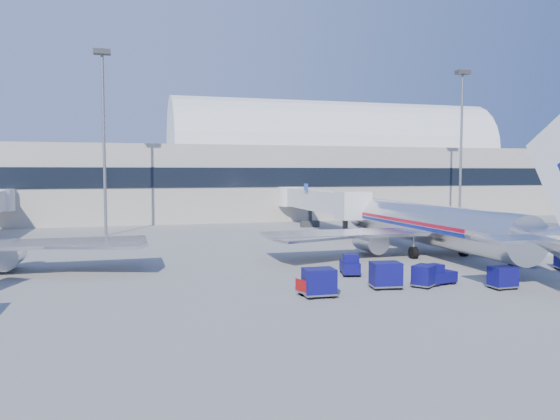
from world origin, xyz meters
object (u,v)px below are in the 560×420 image
object	(u,v)px
barrier_mid	(553,250)
cart_solo_near	(503,277)
tug_lead	(439,275)
cart_open_red	(315,290)
tug_right	(521,259)
barrier_near	(524,251)
mast_west	(103,115)
cart_train_b	(386,275)
jetbridge_near	(315,200)
mast_east	(462,124)
cart_train_a	(424,275)
airliner_main	(434,225)
cart_train_c	(319,282)
tug_left	(350,265)

from	to	relation	value
barrier_mid	cart_solo_near	size ratio (longest dim) A/B	1.72
tug_lead	cart_open_red	xyz separation A→B (m)	(-9.46, -0.93, -0.27)
tug_right	cart_open_red	distance (m)	20.92
barrier_near	tug_lead	bearing A→B (deg)	-148.08
mast_west	cart_open_red	world-z (taller)	mast_west
tug_right	cart_train_b	size ratio (longest dim) A/B	1.04
mast_west	tug_right	world-z (taller)	mast_west
tug_right	jetbridge_near	bearing A→B (deg)	152.14
tug_lead	cart_train_b	world-z (taller)	cart_train_b
mast_east	barrier_near	world-z (taller)	mast_east
jetbridge_near	cart_train_a	world-z (taller)	jetbridge_near
airliner_main	cart_open_red	size ratio (longest dim) A/B	15.31
tug_lead	cart_solo_near	distance (m)	4.12
jetbridge_near	mast_east	size ratio (longest dim) A/B	1.22
mast_west	tug_lead	distance (m)	46.08
tug_lead	cart_train_a	size ratio (longest dim) A/B	1.14
mast_west	barrier_mid	bearing A→B (deg)	-34.14
mast_west	cart_solo_near	size ratio (longest dim) A/B	12.97
mast_west	cart_train_c	distance (m)	43.17
mast_west	cart_train_c	world-z (taller)	mast_west
barrier_near	cart_train_c	size ratio (longest dim) A/B	1.43
barrier_mid	cart_train_b	xyz separation A→B (m)	(-22.12, -9.31, 0.51)
tug_right	cart_train_a	size ratio (longest dim) A/B	1.08
tug_left	cart_open_red	world-z (taller)	tug_left
barrier_near	cart_open_red	xyz separation A→B (m)	(-24.10, -10.04, -0.05)
barrier_mid	cart_open_red	size ratio (longest dim) A/B	1.23
tug_lead	mast_east	bearing A→B (deg)	41.38
jetbridge_near	cart_train_c	bearing A→B (deg)	-109.09
tug_left	cart_solo_near	bearing A→B (deg)	-118.21
airliner_main	cart_train_c	size ratio (longest dim) A/B	17.75
mast_west	tug_left	distance (m)	39.79
barrier_near	cart_train_b	world-z (taller)	cart_train_b
tug_left	cart_solo_near	xyz separation A→B (m)	(7.92, -7.38, 0.04)
cart_solo_near	airliner_main	bearing A→B (deg)	75.14
tug_left	cart_open_red	size ratio (longest dim) A/B	1.15
cart_train_a	cart_open_red	size ratio (longest dim) A/B	0.88
jetbridge_near	cart_open_red	size ratio (longest dim) A/B	11.30
tug_left	cart_train_c	bearing A→B (deg)	157.60
jetbridge_near	mast_east	xyz separation A→B (m)	(22.40, -0.81, 10.86)
airliner_main	tug_lead	distance (m)	13.58
mast_west	cart_solo_near	bearing A→B (deg)	-55.97
cart_open_red	cart_solo_near	bearing A→B (deg)	-25.38
cart_train_b	cart_solo_near	distance (m)	7.84
barrier_near	barrier_mid	world-z (taller)	same
tug_lead	cart_open_red	distance (m)	9.51
jetbridge_near	tug_right	xyz separation A→B (m)	(6.44, -33.18, -3.30)
cart_solo_near	cart_open_red	xyz separation A→B (m)	(-12.80, 1.49, -0.40)
mast_west	cart_open_red	distance (m)	42.98
airliner_main	cart_train_b	xyz separation A→B (m)	(-10.82, -11.81, -1.97)
mast_east	cart_open_red	xyz separation A→B (m)	(-36.10, -38.04, -14.39)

